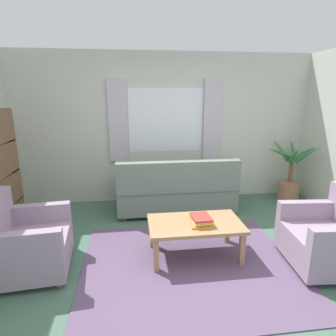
{
  "coord_description": "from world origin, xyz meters",
  "views": [
    {
      "loc": [
        -0.61,
        -2.81,
        1.91
      ],
      "look_at": [
        -0.16,
        0.7,
        0.98
      ],
      "focal_mm": 30.43,
      "sensor_mm": 36.0,
      "label": 1
    }
  ],
  "objects_px": {
    "armchair_right": "(331,237)",
    "book_stack_on_table": "(201,220)",
    "armchair_left": "(23,242)",
    "potted_plant": "(290,176)",
    "couch": "(176,190)",
    "coffee_table": "(195,227)"
  },
  "relations": [
    {
      "from": "armchair_right",
      "to": "book_stack_on_table",
      "type": "height_order",
      "value": "armchair_right"
    },
    {
      "from": "armchair_left",
      "to": "armchair_right",
      "type": "bearing_deg",
      "value": -100.59
    },
    {
      "from": "couch",
      "to": "potted_plant",
      "type": "bearing_deg",
      "value": -173.87
    },
    {
      "from": "couch",
      "to": "coffee_table",
      "type": "relative_size",
      "value": 1.73
    },
    {
      "from": "coffee_table",
      "to": "book_stack_on_table",
      "type": "relative_size",
      "value": 3.14
    },
    {
      "from": "armchair_left",
      "to": "potted_plant",
      "type": "relative_size",
      "value": 0.81
    },
    {
      "from": "armchair_left",
      "to": "potted_plant",
      "type": "xyz_separation_m",
      "value": [
        4.02,
        1.66,
        0.11
      ]
    },
    {
      "from": "armchair_right",
      "to": "book_stack_on_table",
      "type": "xyz_separation_m",
      "value": [
        -1.42,
        0.35,
        0.13
      ]
    },
    {
      "from": "couch",
      "to": "potted_plant",
      "type": "height_order",
      "value": "potted_plant"
    },
    {
      "from": "coffee_table",
      "to": "book_stack_on_table",
      "type": "height_order",
      "value": "book_stack_on_table"
    },
    {
      "from": "couch",
      "to": "book_stack_on_table",
      "type": "distance_m",
      "value": 1.41
    },
    {
      "from": "potted_plant",
      "to": "couch",
      "type": "bearing_deg",
      "value": -173.87
    },
    {
      "from": "armchair_left",
      "to": "armchair_right",
      "type": "relative_size",
      "value": 1.01
    },
    {
      "from": "potted_plant",
      "to": "coffee_table",
      "type": "bearing_deg",
      "value": -143.03
    },
    {
      "from": "armchair_left",
      "to": "potted_plant",
      "type": "bearing_deg",
      "value": -72.82
    },
    {
      "from": "coffee_table",
      "to": "book_stack_on_table",
      "type": "bearing_deg",
      "value": -37.71
    },
    {
      "from": "couch",
      "to": "book_stack_on_table",
      "type": "height_order",
      "value": "couch"
    },
    {
      "from": "book_stack_on_table",
      "to": "armchair_left",
      "type": "bearing_deg",
      "value": -179.16
    },
    {
      "from": "couch",
      "to": "coffee_table",
      "type": "distance_m",
      "value": 1.36
    },
    {
      "from": "book_stack_on_table",
      "to": "armchair_right",
      "type": "bearing_deg",
      "value": -13.73
    },
    {
      "from": "book_stack_on_table",
      "to": "potted_plant",
      "type": "bearing_deg",
      "value": 38.41
    },
    {
      "from": "potted_plant",
      "to": "armchair_right",
      "type": "bearing_deg",
      "value": -107.92
    }
  ]
}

